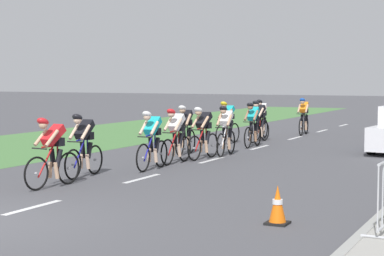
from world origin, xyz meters
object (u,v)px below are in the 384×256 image
Objects in this scene: cyclist_eighth at (253,124)px; cyclist_tenth at (228,122)px; cyclist_third at (152,139)px; traffic_cone_near at (278,205)px; cyclist_ninth at (259,121)px; cyclist_sixth at (185,129)px; cyclist_lead at (52,151)px; cyclist_second at (84,144)px; cyclist_fifth at (203,132)px; cyclist_fourth at (176,135)px; cyclist_seventh at (226,130)px; cyclist_eleventh at (304,116)px; cyclist_twelfth at (261,119)px.

cyclist_tenth is (-1.18, 0.59, 0.00)m from cyclist_eighth.
cyclist_third reaches higher than traffic_cone_near.
cyclist_third is 1.00× the size of cyclist_eighth.
cyclist_third is 1.00× the size of cyclist_ninth.
cyclist_lead is at bearing -88.08° from cyclist_sixth.
cyclist_second is at bearing 99.96° from cyclist_lead.
cyclist_eighth is at bearing 89.15° from cyclist_fifth.
cyclist_ninth is at bearing 86.45° from cyclist_second.
cyclist_fifth and cyclist_sixth have the same top height.
cyclist_lead is at bearing -96.22° from cyclist_fourth.
cyclist_fourth is at bearing -81.35° from cyclist_tenth.
cyclist_third is 8.43m from cyclist_ninth.
cyclist_fifth is at bearing -75.99° from cyclist_tenth.
cyclist_sixth and cyclist_eighth have the same top height.
cyclist_eighth reaches higher than traffic_cone_near.
cyclist_seventh is at bearing 83.07° from cyclist_third.
cyclist_fifth is 1.00× the size of cyclist_eleventh.
cyclist_sixth is at bearing -97.66° from cyclist_eleventh.
cyclist_second is at bearing -102.92° from cyclist_seventh.
cyclist_twelfth reaches higher than traffic_cone_near.
cyclist_sixth is 1.00× the size of cyclist_seventh.
cyclist_third is at bearing -77.43° from cyclist_sixth.
cyclist_sixth and cyclist_ninth have the same top height.
cyclist_eleventh and cyclist_twelfth have the same top height.
cyclist_third is 1.00× the size of cyclist_fourth.
cyclist_lead is 2.69× the size of traffic_cone_near.
cyclist_third is 2.66m from cyclist_fifth.
cyclist_third is 6.55m from cyclist_eighth.
cyclist_ninth is at bearing 83.12° from cyclist_sixth.
cyclist_twelfth is at bearing 81.99° from cyclist_tenth.
cyclist_second is 4.61m from cyclist_fifth.
cyclist_lead is 1.61m from cyclist_second.
cyclist_eighth is 1.00× the size of cyclist_eleventh.
traffic_cone_near is at bearing -44.02° from cyclist_third.
cyclist_lead is at bearing -93.42° from cyclist_eleventh.
cyclist_fifth and cyclist_eighth have the same top height.
traffic_cone_near is (5.23, -13.29, -0.48)m from cyclist_ninth.
cyclist_lead and cyclist_seventh have the same top height.
cyclist_eighth and cyclist_tenth have the same top height.
cyclist_ninth is at bearing 91.37° from cyclist_fourth.
cyclist_seventh is 5.95m from cyclist_twelfth.
cyclist_fourth is 7.03m from cyclist_ninth.
cyclist_fifth is 4.62m from cyclist_tenth.
cyclist_eighth is 1.00× the size of cyclist_tenth.
cyclist_lead and cyclist_eleventh have the same top height.
cyclist_third and cyclist_ninth have the same top height.
cyclist_seventh is at bearing -89.46° from cyclist_eleventh.
cyclist_fifth is 1.00× the size of cyclist_twelfth.
cyclist_second and cyclist_eleventh have the same top height.
cyclist_fourth is 1.00× the size of cyclist_sixth.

